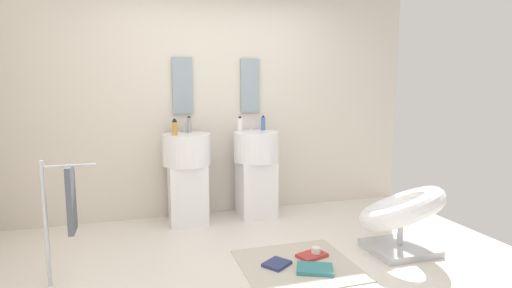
{
  "coord_description": "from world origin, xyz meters",
  "views": [
    {
      "loc": [
        -0.93,
        -2.98,
        1.46
      ],
      "look_at": [
        0.15,
        0.55,
        0.95
      ],
      "focal_mm": 28.28,
      "sensor_mm": 36.0,
      "label": 1
    }
  ],
  "objects_px": {
    "pedestal_sink_right": "(256,169)",
    "soap_bottle_black": "(175,126)",
    "magazine_teal": "(315,269)",
    "magazine_red": "(312,255)",
    "soap_bottle_white": "(240,125)",
    "magazine_navy": "(277,264)",
    "soap_bottle_amber": "(175,128)",
    "coffee_mug": "(316,252)",
    "towel_rack": "(67,202)",
    "soap_bottle_grey": "(189,125)",
    "soap_bottle_blue": "(263,123)",
    "lounge_chair": "(401,214)",
    "pedestal_sink_left": "(187,173)"
  },
  "relations": [
    {
      "from": "magazine_red",
      "to": "soap_bottle_white",
      "type": "relative_size",
      "value": 1.43
    },
    {
      "from": "soap_bottle_blue",
      "to": "lounge_chair",
      "type": "bearing_deg",
      "value": -61.23
    },
    {
      "from": "soap_bottle_amber",
      "to": "soap_bottle_blue",
      "type": "height_order",
      "value": "soap_bottle_blue"
    },
    {
      "from": "towel_rack",
      "to": "soap_bottle_amber",
      "type": "bearing_deg",
      "value": 49.92
    },
    {
      "from": "lounge_chair",
      "to": "soap_bottle_grey",
      "type": "relative_size",
      "value": 6.12
    },
    {
      "from": "soap_bottle_blue",
      "to": "soap_bottle_black",
      "type": "bearing_deg",
      "value": 178.79
    },
    {
      "from": "pedestal_sink_left",
      "to": "magazine_red",
      "type": "height_order",
      "value": "pedestal_sink_left"
    },
    {
      "from": "magazine_teal",
      "to": "soap_bottle_grey",
      "type": "distance_m",
      "value": 2.09
    },
    {
      "from": "coffee_mug",
      "to": "soap_bottle_amber",
      "type": "height_order",
      "value": "soap_bottle_amber"
    },
    {
      "from": "magazine_teal",
      "to": "magazine_navy",
      "type": "relative_size",
      "value": 1.4
    },
    {
      "from": "magazine_red",
      "to": "soap_bottle_black",
      "type": "relative_size",
      "value": 1.61
    },
    {
      "from": "magazine_teal",
      "to": "coffee_mug",
      "type": "bearing_deg",
      "value": 86.96
    },
    {
      "from": "soap_bottle_amber",
      "to": "soap_bottle_blue",
      "type": "xyz_separation_m",
      "value": [
        1.03,
        0.2,
        0.01
      ]
    },
    {
      "from": "pedestal_sink_right",
      "to": "soap_bottle_black",
      "type": "relative_size",
      "value": 7.01
    },
    {
      "from": "magazine_teal",
      "to": "soap_bottle_blue",
      "type": "bearing_deg",
      "value": 110.76
    },
    {
      "from": "pedestal_sink_right",
      "to": "magazine_navy",
      "type": "relative_size",
      "value": 5.25
    },
    {
      "from": "soap_bottle_blue",
      "to": "magazine_teal",
      "type": "bearing_deg",
      "value": -93.33
    },
    {
      "from": "towel_rack",
      "to": "soap_bottle_grey",
      "type": "height_order",
      "value": "soap_bottle_grey"
    },
    {
      "from": "magazine_teal",
      "to": "magazine_red",
      "type": "xyz_separation_m",
      "value": [
        0.09,
        0.25,
        -0.0
      ]
    },
    {
      "from": "towel_rack",
      "to": "soap_bottle_amber",
      "type": "height_order",
      "value": "soap_bottle_amber"
    },
    {
      "from": "pedestal_sink_right",
      "to": "lounge_chair",
      "type": "relative_size",
      "value": 0.98
    },
    {
      "from": "pedestal_sink_left",
      "to": "lounge_chair",
      "type": "height_order",
      "value": "pedestal_sink_left"
    },
    {
      "from": "lounge_chair",
      "to": "magazine_teal",
      "type": "xyz_separation_m",
      "value": [
        -0.91,
        -0.16,
        -0.32
      ]
    },
    {
      "from": "towel_rack",
      "to": "soap_bottle_amber",
      "type": "relative_size",
      "value": 6.18
    },
    {
      "from": "towel_rack",
      "to": "pedestal_sink_right",
      "type": "bearing_deg",
      "value": 32.48
    },
    {
      "from": "magazine_teal",
      "to": "pedestal_sink_right",
      "type": "bearing_deg",
      "value": 115.03
    },
    {
      "from": "pedestal_sink_left",
      "to": "soap_bottle_blue",
      "type": "distance_m",
      "value": 1.04
    },
    {
      "from": "magazine_navy",
      "to": "soap_bottle_amber",
      "type": "relative_size",
      "value": 1.33
    },
    {
      "from": "magazine_red",
      "to": "coffee_mug",
      "type": "xyz_separation_m",
      "value": [
        0.04,
        0.0,
        0.03
      ]
    },
    {
      "from": "magazine_navy",
      "to": "soap_bottle_grey",
      "type": "distance_m",
      "value": 1.86
    },
    {
      "from": "magazine_teal",
      "to": "soap_bottle_white",
      "type": "relative_size",
      "value": 1.66
    },
    {
      "from": "magazine_teal",
      "to": "magazine_red",
      "type": "height_order",
      "value": "magazine_teal"
    },
    {
      "from": "towel_rack",
      "to": "magazine_navy",
      "type": "bearing_deg",
      "value": -6.89
    },
    {
      "from": "pedestal_sink_right",
      "to": "lounge_chair",
      "type": "distance_m",
      "value": 1.67
    },
    {
      "from": "pedestal_sink_right",
      "to": "coffee_mug",
      "type": "bearing_deg",
      "value": -83.01
    },
    {
      "from": "soap_bottle_amber",
      "to": "soap_bottle_blue",
      "type": "distance_m",
      "value": 1.05
    },
    {
      "from": "magazine_teal",
      "to": "soap_bottle_black",
      "type": "bearing_deg",
      "value": 142.85
    },
    {
      "from": "pedestal_sink_left",
      "to": "pedestal_sink_right",
      "type": "bearing_deg",
      "value": 0.0
    },
    {
      "from": "towel_rack",
      "to": "magazine_red",
      "type": "height_order",
      "value": "towel_rack"
    },
    {
      "from": "soap_bottle_amber",
      "to": "soap_bottle_black",
      "type": "height_order",
      "value": "same"
    },
    {
      "from": "lounge_chair",
      "to": "soap_bottle_blue",
      "type": "bearing_deg",
      "value": 118.77
    },
    {
      "from": "magazine_red",
      "to": "soap_bottle_white",
      "type": "xyz_separation_m",
      "value": [
        -0.3,
        1.3,
        1.03
      ]
    },
    {
      "from": "soap_bottle_blue",
      "to": "magazine_navy",
      "type": "bearing_deg",
      "value": -103.54
    },
    {
      "from": "soap_bottle_amber",
      "to": "pedestal_sink_left",
      "type": "bearing_deg",
      "value": 33.04
    },
    {
      "from": "lounge_chair",
      "to": "magazine_red",
      "type": "bearing_deg",
      "value": 173.6
    },
    {
      "from": "pedestal_sink_left",
      "to": "soap_bottle_black",
      "type": "bearing_deg",
      "value": 127.49
    },
    {
      "from": "soap_bottle_grey",
      "to": "soap_bottle_white",
      "type": "xyz_separation_m",
      "value": [
        0.55,
        -0.1,
        -0.0
      ]
    },
    {
      "from": "soap_bottle_grey",
      "to": "pedestal_sink_right",
      "type": "bearing_deg",
      "value": -9.34
    },
    {
      "from": "magazine_red",
      "to": "coffee_mug",
      "type": "relative_size",
      "value": 3.04
    },
    {
      "from": "towel_rack",
      "to": "magazine_navy",
      "type": "height_order",
      "value": "towel_rack"
    }
  ]
}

